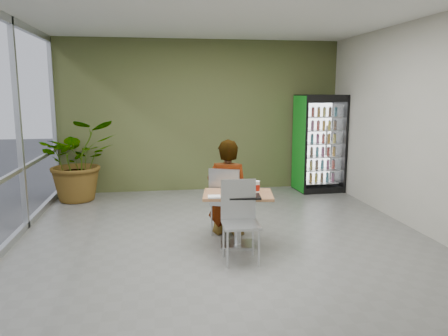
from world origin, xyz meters
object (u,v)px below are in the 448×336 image
at_px(seated_woman, 228,197).
at_px(chair_near, 240,214).
at_px(dining_table, 238,209).
at_px(beverage_fridge, 319,143).
at_px(chair_far, 226,196).
at_px(soda_cup, 257,187).
at_px(cafeteria_tray, 245,197).
at_px(potted_plant, 78,160).

bearing_deg(seated_woman, chair_near, 111.31).
xyz_separation_m(dining_table, chair_near, (-0.06, -0.46, 0.06)).
distance_m(chair_near, beverage_fridge, 4.38).
relative_size(dining_table, chair_far, 1.01).
relative_size(dining_table, soda_cup, 6.38).
bearing_deg(soda_cup, dining_table, -177.36).
height_order(dining_table, chair_far, chair_far).
relative_size(dining_table, cafeteria_tray, 2.50).
height_order(chair_far, cafeteria_tray, chair_far).
height_order(seated_woman, potted_plant, potted_plant).
distance_m(dining_table, chair_far, 0.51).
distance_m(cafeteria_tray, potted_plant, 4.23).
relative_size(chair_near, cafeteria_tray, 2.47).
bearing_deg(potted_plant, dining_table, -49.50).
xyz_separation_m(seated_woman, potted_plant, (-2.56, 2.51, 0.23)).
xyz_separation_m(chair_far, cafeteria_tray, (0.14, -0.74, 0.16)).
xyz_separation_m(chair_near, soda_cup, (0.33, 0.47, 0.23)).
bearing_deg(seated_woman, soda_cup, 142.55).
height_order(dining_table, seated_woman, seated_woman).
relative_size(seated_woman, potted_plant, 1.09).
height_order(dining_table, beverage_fridge, beverage_fridge).
xyz_separation_m(chair_near, potted_plant, (-2.54, 3.51, 0.20)).
relative_size(dining_table, beverage_fridge, 0.50).
bearing_deg(chair_near, chair_far, 93.17).
bearing_deg(chair_far, soda_cup, 148.27).
height_order(seated_woman, cafeteria_tray, seated_woman).
bearing_deg(seated_woman, potted_plant, -22.43).
relative_size(dining_table, seated_woman, 0.59).
height_order(dining_table, cafeteria_tray, cafeteria_tray).
xyz_separation_m(soda_cup, beverage_fridge, (2.10, 3.15, 0.20)).
distance_m(dining_table, cafeteria_tray, 0.33).
xyz_separation_m(dining_table, soda_cup, (0.26, 0.01, 0.29)).
bearing_deg(dining_table, seated_woman, 95.38).
relative_size(cafeteria_tray, beverage_fridge, 0.20).
distance_m(chair_near, soda_cup, 0.62).
distance_m(soda_cup, beverage_fridge, 3.79).
height_order(soda_cup, cafeteria_tray, soda_cup).
xyz_separation_m(cafeteria_tray, potted_plant, (-2.65, 3.30, 0.04)).
bearing_deg(potted_plant, soda_cup, -46.66).
bearing_deg(soda_cup, beverage_fridge, 56.30).
bearing_deg(potted_plant, chair_far, -45.48).
bearing_deg(chair_far, cafeteria_tray, 122.52).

